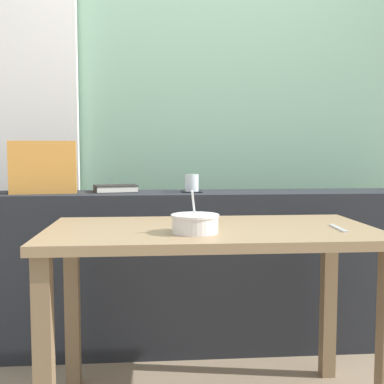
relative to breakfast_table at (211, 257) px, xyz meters
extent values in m
cube|color=#84B293|center=(0.01, 1.31, 0.78)|extent=(4.80, 0.08, 2.80)
cube|color=white|center=(-0.95, 1.21, 0.63)|extent=(0.56, 0.06, 2.50)
cube|color=#23262B|center=(0.01, 0.66, -0.21)|extent=(2.80, 0.35, 0.82)
cube|color=#826849|center=(-0.57, -0.28, -0.27)|extent=(0.06, 0.06, 0.70)
cube|color=#826849|center=(-0.57, 0.28, -0.27)|extent=(0.06, 0.06, 0.70)
cube|color=#826849|center=(0.57, 0.28, -0.27)|extent=(0.06, 0.06, 0.70)
cube|color=#997A56|center=(0.00, 0.00, 0.10)|extent=(1.24, 0.65, 0.03)
cube|color=black|center=(-0.02, 0.65, 0.20)|extent=(0.10, 0.10, 0.00)
cylinder|color=white|center=(-0.02, 0.65, 0.24)|extent=(0.07, 0.07, 0.09)
cylinder|color=#CC4C38|center=(-0.02, 0.65, 0.24)|extent=(0.06, 0.06, 0.07)
cube|color=black|center=(-0.41, 0.71, 0.20)|extent=(0.24, 0.20, 0.00)
cube|color=silver|center=(-0.41, 0.71, 0.21)|extent=(0.23, 0.19, 0.03)
cube|color=black|center=(-0.41, 0.71, 0.23)|extent=(0.24, 0.20, 0.00)
cube|color=black|center=(-0.51, 0.68, 0.21)|extent=(0.04, 0.16, 0.03)
cube|color=#D18938|center=(-0.76, 0.66, 0.32)|extent=(0.34, 0.18, 0.26)
cylinder|color=silver|center=(-0.07, -0.12, 0.15)|extent=(0.16, 0.16, 0.07)
cylinder|color=silver|center=(-0.07, -0.12, 0.18)|extent=(0.17, 0.17, 0.01)
cylinder|color=brown|center=(-0.07, -0.12, 0.14)|extent=(0.14, 0.14, 0.04)
cylinder|color=silver|center=(-0.07, -0.09, 0.20)|extent=(0.03, 0.10, 0.14)
ellipsoid|color=silver|center=(-0.07, -0.07, 0.15)|extent=(0.03, 0.05, 0.01)
cube|color=silver|center=(0.47, -0.07, 0.12)|extent=(0.03, 0.17, 0.01)
camera|label=1|loc=(-0.22, -1.81, 0.40)|focal=45.18mm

